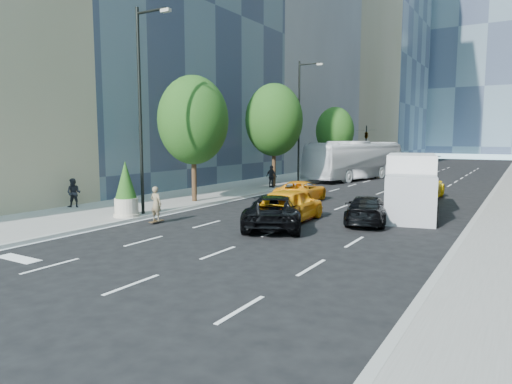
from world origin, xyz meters
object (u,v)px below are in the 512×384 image
Objects in this scene: black_sedan_mercedes at (367,210)px; box_truck at (411,185)px; black_sedan_lincoln at (275,211)px; city_bus at (355,160)px; planter_shrub at (126,190)px; skateboarder at (156,206)px.

box_truck is at bearing -123.31° from black_sedan_mercedes.
black_sedan_lincoln is 0.40× the size of city_bus.
black_sedan_lincoln is 1.18× the size of black_sedan_mercedes.
planter_shrub is (-11.54, -8.29, -0.14)m from box_truck.
planter_shrub is at bearing 12.72° from black_sedan_mercedes.
box_truck is (9.05, -18.17, -0.25)m from city_bus.
skateboarder reaches higher than black_sedan_mercedes.
black_sedan_mercedes is at bearing -160.60° from black_sedan_lincoln.
skateboarder is at bearing -0.00° from planter_shrub.
box_truck is (4.44, 6.29, 0.85)m from black_sedan_lincoln.
city_bus is 20.30m from box_truck.
black_sedan_lincoln is 7.41m from planter_shrub.
skateboarder is at bearing -151.35° from box_truck.
box_truck is 14.21m from planter_shrub.
skateboarder is 0.31× the size of black_sedan_lincoln.
skateboarder is 0.24× the size of box_truck.
planter_shrub reaches higher than black_sedan_lincoln.
skateboarder is 9.77m from black_sedan_mercedes.
skateboarder is 12.71m from box_truck.
black_sedan_mercedes is 22.87m from city_bus.
planter_shrub is (-7.10, -2.00, 0.71)m from black_sedan_lincoln.
city_bus is at bearing -102.82° from black_sedan_lincoln.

